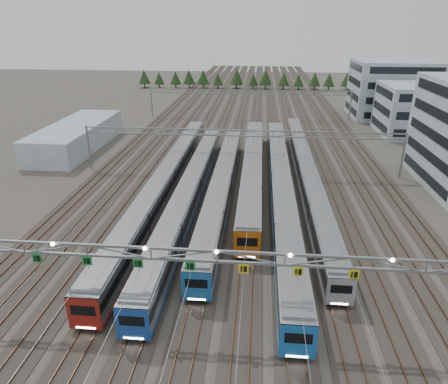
# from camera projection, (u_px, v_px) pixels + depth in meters

# --- Properties ---
(ground) EXTENTS (400.00, 400.00, 0.00)m
(ground) POSITION_uv_depth(u_px,v_px,m) (217.00, 326.00, 35.99)
(ground) COLOR #47423A
(ground) RESTS_ON ground
(track_bed) EXTENTS (54.00, 260.00, 5.42)m
(track_bed) POSITION_uv_depth(u_px,v_px,m) (250.00, 103.00, 126.99)
(track_bed) COLOR #2D2823
(track_bed) RESTS_ON ground
(train_a) EXTENTS (2.99, 64.21, 3.90)m
(train_a) POSITION_uv_depth(u_px,v_px,m) (167.00, 179.00, 63.38)
(train_a) COLOR black
(train_a) RESTS_ON ground
(train_b) EXTENTS (2.94, 58.48, 3.83)m
(train_b) POSITION_uv_depth(u_px,v_px,m) (191.00, 189.00, 59.64)
(train_b) COLOR black
(train_b) RESTS_ON ground
(train_c) EXTENTS (2.93, 51.73, 3.82)m
(train_c) POSITION_uv_depth(u_px,v_px,m) (222.00, 185.00, 61.24)
(train_c) COLOR black
(train_c) RESTS_ON ground
(train_d) EXTENTS (3.12, 51.65, 4.08)m
(train_d) POSITION_uv_depth(u_px,v_px,m) (253.00, 168.00, 67.99)
(train_d) COLOR black
(train_d) RESTS_ON ground
(train_e) EXTENTS (2.97, 66.46, 3.87)m
(train_e) POSITION_uv_depth(u_px,v_px,m) (281.00, 184.00, 61.46)
(train_e) COLOR black
(train_e) RESTS_ON ground
(train_f) EXTENTS (2.71, 66.02, 3.53)m
(train_f) POSITION_uv_depth(u_px,v_px,m) (306.00, 171.00, 67.28)
(train_f) COLOR black
(train_f) RESTS_ON ground
(gantry_near) EXTENTS (56.36, 0.61, 8.08)m
(gantry_near) POSITION_uv_depth(u_px,v_px,m) (216.00, 259.00, 33.10)
(gantry_near) COLOR gray
(gantry_near) RESTS_ON ground
(gantry_mid) EXTENTS (56.36, 0.36, 8.00)m
(gantry_mid) POSITION_uv_depth(u_px,v_px,m) (241.00, 138.00, 70.11)
(gantry_mid) COLOR gray
(gantry_mid) RESTS_ON ground
(gantry_far) EXTENTS (56.36, 0.36, 8.00)m
(gantry_far) POSITION_uv_depth(u_px,v_px,m) (249.00, 95.00, 111.32)
(gantry_far) COLOR gray
(gantry_far) RESTS_ON ground
(depot_bldg_mid) EXTENTS (14.00, 16.00, 11.73)m
(depot_bldg_mid) POSITION_uv_depth(u_px,v_px,m) (412.00, 110.00, 95.27)
(depot_bldg_mid) COLOR #92A4AE
(depot_bldg_mid) RESTS_ON ground
(depot_bldg_north) EXTENTS (22.00, 18.00, 15.54)m
(depot_bldg_north) POSITION_uv_depth(u_px,v_px,m) (393.00, 89.00, 112.19)
(depot_bldg_north) COLOR #92A4AE
(depot_bldg_north) RESTS_ON ground
(west_shed) EXTENTS (10.00, 30.00, 5.15)m
(west_shed) POSITION_uv_depth(u_px,v_px,m) (77.00, 136.00, 86.01)
(west_shed) COLOR #92A4AE
(west_shed) RESTS_ON ground
(treeline) EXTENTS (93.80, 5.60, 7.02)m
(treeline) POSITION_uv_depth(u_px,v_px,m) (251.00, 78.00, 160.64)
(treeline) COLOR #332114
(treeline) RESTS_ON ground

